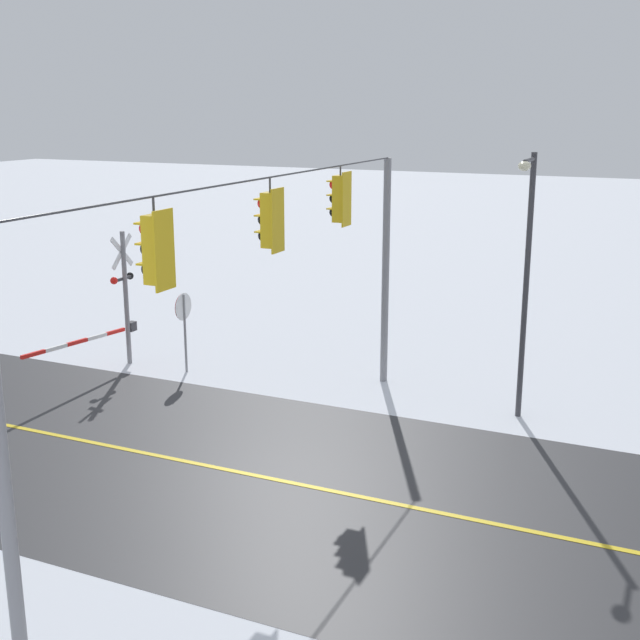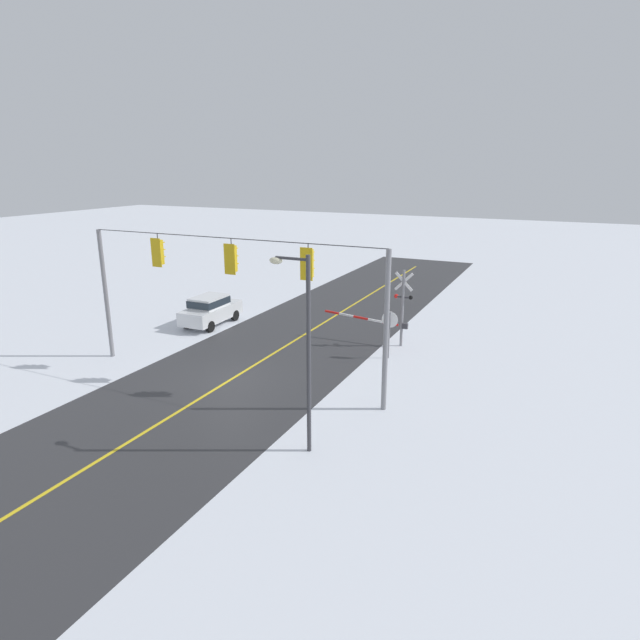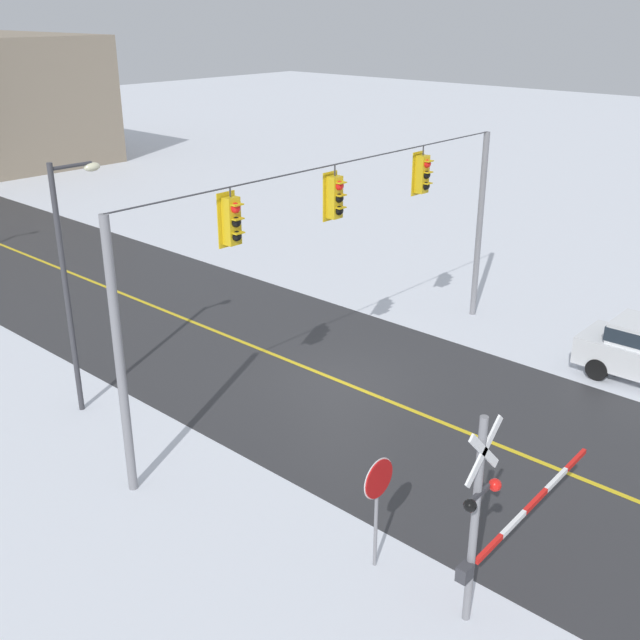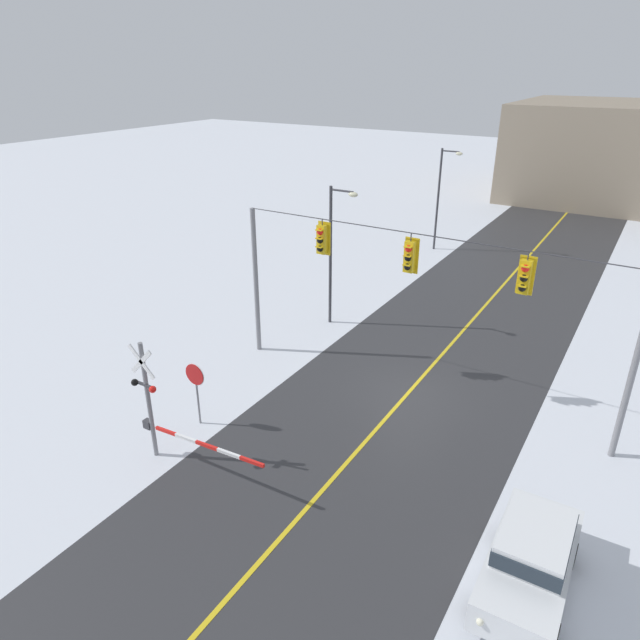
{
  "view_description": "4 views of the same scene",
  "coord_description": "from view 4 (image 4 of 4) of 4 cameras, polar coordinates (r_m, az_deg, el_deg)",
  "views": [
    {
      "loc": [
        14.14,
        7.62,
        7.57
      ],
      "look_at": [
        -3.9,
        -0.56,
        2.44
      ],
      "focal_mm": 46.86,
      "sensor_mm": 36.0,
      "label": 1
    },
    {
      "loc": [
        -12.85,
        18.18,
        9.07
      ],
      "look_at": [
        -3.19,
        -2.35,
        2.49
      ],
      "focal_mm": 30.15,
      "sensor_mm": 36.0,
      "label": 2
    },
    {
      "loc": [
        -14.78,
        -12.65,
        9.87
      ],
      "look_at": [
        -3.01,
        -1.96,
        3.35
      ],
      "focal_mm": 43.03,
      "sensor_mm": 36.0,
      "label": 3
    },
    {
      "loc": [
        6.71,
        -17.31,
        11.46
      ],
      "look_at": [
        -3.11,
        -1.28,
        2.82
      ],
      "focal_mm": 31.81,
      "sensor_mm": 36.0,
      "label": 4
    }
  ],
  "objects": [
    {
      "name": "ground_plane",
      "position": [
        21.82,
        8.82,
        -7.33
      ],
      "size": [
        160.0,
        160.0,
        0.0
      ],
      "primitive_type": "plane",
      "color": "silver"
    },
    {
      "name": "road_asphalt",
      "position": [
        26.83,
        13.92,
        -1.38
      ],
      "size": [
        9.0,
        80.0,
        0.01
      ],
      "primitive_type": "cube",
      "color": "#303033",
      "rests_on": "ground"
    },
    {
      "name": "lane_centre_line",
      "position": [
        26.82,
        13.92,
        -1.37
      ],
      "size": [
        0.14,
        72.0,
        0.01
      ],
      "primitive_type": "cube",
      "color": "gold",
      "rests_on": "ground"
    },
    {
      "name": "signal_span",
      "position": [
        19.92,
        9.35,
        3.26
      ],
      "size": [
        14.2,
        0.47,
        6.22
      ],
      "color": "gray",
      "rests_on": "ground"
    },
    {
      "name": "stop_sign",
      "position": [
        19.49,
        -12.42,
        -5.97
      ],
      "size": [
        0.8,
        0.09,
        2.35
      ],
      "color": "gray",
      "rests_on": "ground"
    },
    {
      "name": "railroad_crossing",
      "position": [
        17.92,
        -15.94,
        -8.37
      ],
      "size": [
        4.83,
        0.31,
        4.0
      ],
      "color": "gray",
      "rests_on": "ground"
    },
    {
      "name": "parked_car_white",
      "position": [
        15.09,
        20.48,
        -21.43
      ],
      "size": [
        1.88,
        4.23,
        1.74
      ],
      "color": "white",
      "rests_on": "ground"
    },
    {
      "name": "streetlamp_near",
      "position": [
        25.76,
        1.47,
        7.64
      ],
      "size": [
        1.39,
        0.28,
        6.5
      ],
      "color": "#38383D",
      "rests_on": "ground"
    },
    {
      "name": "streetlamp_far",
      "position": [
        37.83,
        12.16,
        12.64
      ],
      "size": [
        1.39,
        0.28,
        6.5
      ],
      "color": "#38383D",
      "rests_on": "ground"
    }
  ]
}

